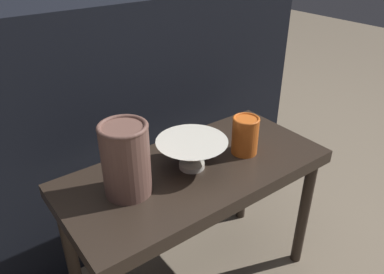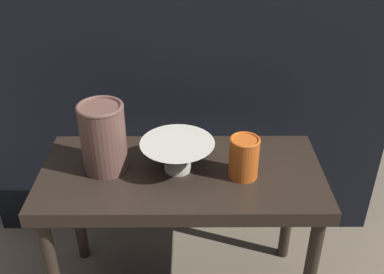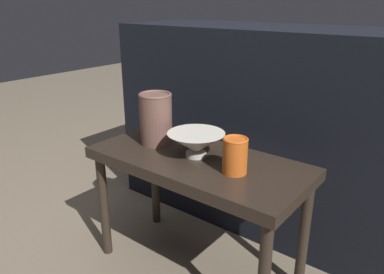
# 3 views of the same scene
# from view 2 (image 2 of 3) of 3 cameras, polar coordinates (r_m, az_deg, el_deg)

# --- Properties ---
(table) EXTENTS (0.76, 0.36, 0.46)m
(table) POSITION_cam_2_polar(r_m,az_deg,el_deg) (1.25, -1.32, -6.45)
(table) COLOR #2D231C
(table) RESTS_ON ground_plane
(couch_backdrop) EXTENTS (1.36, 0.50, 0.87)m
(couch_backdrop) POSITION_cam_2_polar(r_m,az_deg,el_deg) (1.69, -1.07, 5.40)
(couch_backdrop) COLOR black
(couch_backdrop) RESTS_ON ground_plane
(bowl) EXTENTS (0.20, 0.20, 0.09)m
(bowl) POSITION_cam_2_polar(r_m,az_deg,el_deg) (1.19, -1.85, -2.19)
(bowl) COLOR silver
(bowl) RESTS_ON table
(vase_textured_left) EXTENTS (0.12, 0.12, 0.19)m
(vase_textured_left) POSITION_cam_2_polar(r_m,az_deg,el_deg) (1.20, -11.21, 0.05)
(vase_textured_left) COLOR brown
(vase_textured_left) RESTS_ON table
(vase_colorful_right) EXTENTS (0.08, 0.08, 0.11)m
(vase_colorful_right) POSITION_cam_2_polar(r_m,az_deg,el_deg) (1.17, 6.61, -2.52)
(vase_colorful_right) COLOR orange
(vase_colorful_right) RESTS_ON table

